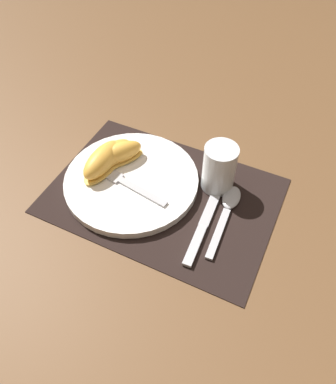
{
  "coord_description": "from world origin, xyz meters",
  "views": [
    {
      "loc": [
        0.22,
        -0.42,
        0.58
      ],
      "look_at": [
        0.01,
        -0.0,
        0.02
      ],
      "focal_mm": 35.0,
      "sensor_mm": 36.0,
      "label": 1
    }
  ],
  "objects_px": {
    "juice_glass": "(219,170)",
    "citrus_wedge_0": "(120,154)",
    "knife": "(206,219)",
    "citrus_wedge_2": "(104,159)",
    "fork": "(123,181)",
    "plate": "(131,182)",
    "citrus_wedge_1": "(111,156)",
    "spoon": "(228,207)"
  },
  "relations": [
    {
      "from": "citrus_wedge_1",
      "to": "citrus_wedge_2",
      "type": "bearing_deg",
      "value": -106.32
    },
    {
      "from": "juice_glass",
      "to": "citrus_wedge_1",
      "type": "distance_m",
      "value": 0.22
    },
    {
      "from": "knife",
      "to": "fork",
      "type": "bearing_deg",
      "value": 178.96
    },
    {
      "from": "plate",
      "to": "citrus_wedge_0",
      "type": "xyz_separation_m",
      "value": [
        -0.04,
        0.04,
        0.03
      ]
    },
    {
      "from": "citrus_wedge_0",
      "to": "spoon",
      "type": "bearing_deg",
      "value": -2.11
    },
    {
      "from": "spoon",
      "to": "plate",
      "type": "bearing_deg",
      "value": -172.02
    },
    {
      "from": "fork",
      "to": "juice_glass",
      "type": "bearing_deg",
      "value": 27.77
    },
    {
      "from": "citrus_wedge_1",
      "to": "citrus_wedge_2",
      "type": "relative_size",
      "value": 1.0
    },
    {
      "from": "knife",
      "to": "citrus_wedge_2",
      "type": "xyz_separation_m",
      "value": [
        -0.24,
        0.02,
        0.03
      ]
    },
    {
      "from": "citrus_wedge_0",
      "to": "citrus_wedge_1",
      "type": "height_order",
      "value": "citrus_wedge_0"
    },
    {
      "from": "plate",
      "to": "citrus_wedge_1",
      "type": "bearing_deg",
      "value": 156.16
    },
    {
      "from": "juice_glass",
      "to": "citrus_wedge_2",
      "type": "distance_m",
      "value": 0.23
    },
    {
      "from": "knife",
      "to": "plate",
      "type": "bearing_deg",
      "value": 174.32
    },
    {
      "from": "knife",
      "to": "citrus_wedge_0",
      "type": "distance_m",
      "value": 0.22
    },
    {
      "from": "citrus_wedge_0",
      "to": "citrus_wedge_2",
      "type": "bearing_deg",
      "value": -124.07
    },
    {
      "from": "juice_glass",
      "to": "knife",
      "type": "bearing_deg",
      "value": -81.84
    },
    {
      "from": "knife",
      "to": "citrus_wedge_2",
      "type": "relative_size",
      "value": 1.88
    },
    {
      "from": "plate",
      "to": "spoon",
      "type": "bearing_deg",
      "value": 7.98
    },
    {
      "from": "fork",
      "to": "citrus_wedge_2",
      "type": "distance_m",
      "value": 0.06
    },
    {
      "from": "knife",
      "to": "spoon",
      "type": "height_order",
      "value": "spoon"
    },
    {
      "from": "fork",
      "to": "citrus_wedge_0",
      "type": "distance_m",
      "value": 0.06
    },
    {
      "from": "knife",
      "to": "citrus_wedge_2",
      "type": "bearing_deg",
      "value": 173.96
    },
    {
      "from": "citrus_wedge_0",
      "to": "knife",
      "type": "bearing_deg",
      "value": -14.03
    },
    {
      "from": "spoon",
      "to": "juice_glass",
      "type": "bearing_deg",
      "value": 131.53
    },
    {
      "from": "plate",
      "to": "fork",
      "type": "bearing_deg",
      "value": -122.88
    },
    {
      "from": "juice_glass",
      "to": "citrus_wedge_0",
      "type": "height_order",
      "value": "juice_glass"
    },
    {
      "from": "plate",
      "to": "spoon",
      "type": "relative_size",
      "value": 1.53
    },
    {
      "from": "plate",
      "to": "spoon",
      "type": "xyz_separation_m",
      "value": [
        0.2,
        0.03,
        -0.0
      ]
    },
    {
      "from": "fork",
      "to": "knife",
      "type": "bearing_deg",
      "value": -1.04
    },
    {
      "from": "plate",
      "to": "fork",
      "type": "xyz_separation_m",
      "value": [
        -0.01,
        -0.01,
        0.01
      ]
    },
    {
      "from": "juice_glass",
      "to": "citrus_wedge_1",
      "type": "height_order",
      "value": "juice_glass"
    },
    {
      "from": "juice_glass",
      "to": "spoon",
      "type": "xyz_separation_m",
      "value": [
        0.04,
        -0.05,
        -0.04
      ]
    },
    {
      "from": "plate",
      "to": "juice_glass",
      "type": "bearing_deg",
      "value": 25.13
    },
    {
      "from": "citrus_wedge_1",
      "to": "plate",
      "type": "bearing_deg",
      "value": -23.84
    },
    {
      "from": "fork",
      "to": "citrus_wedge_0",
      "type": "xyz_separation_m",
      "value": [
        -0.04,
        0.05,
        0.02
      ]
    },
    {
      "from": "knife",
      "to": "spoon",
      "type": "relative_size",
      "value": 1.28
    },
    {
      "from": "plate",
      "to": "citrus_wedge_1",
      "type": "relative_size",
      "value": 2.27
    },
    {
      "from": "plate",
      "to": "juice_glass",
      "type": "relative_size",
      "value": 2.71
    },
    {
      "from": "juice_glass",
      "to": "citrus_wedge_1",
      "type": "xyz_separation_m",
      "value": [
        -0.22,
        -0.05,
        -0.01
      ]
    },
    {
      "from": "spoon",
      "to": "fork",
      "type": "height_order",
      "value": "fork"
    },
    {
      "from": "plate",
      "to": "knife",
      "type": "height_order",
      "value": "plate"
    },
    {
      "from": "citrus_wedge_1",
      "to": "citrus_wedge_2",
      "type": "xyz_separation_m",
      "value": [
        -0.01,
        -0.02,
        0.0
      ]
    }
  ]
}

